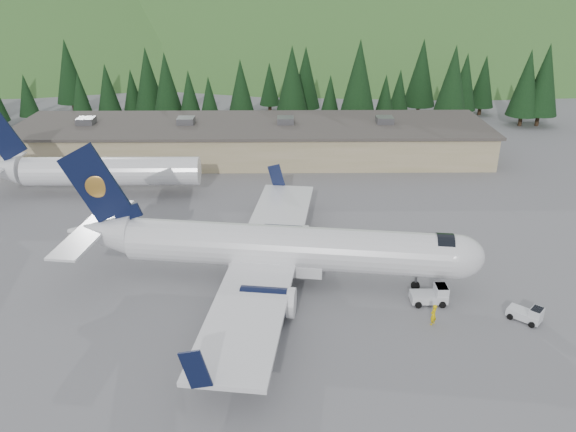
{
  "coord_description": "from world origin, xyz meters",
  "views": [
    {
      "loc": [
        -0.62,
        -45.15,
        26.7
      ],
      "look_at": [
        0.0,
        6.0,
        4.0
      ],
      "focal_mm": 35.0,
      "sensor_mm": 36.0,
      "label": 1
    }
  ],
  "objects_px": {
    "baggage_tug_b": "(528,314)",
    "terminal_building": "(253,140)",
    "airliner": "(277,248)",
    "second_airliner": "(89,170)",
    "ramp_worker": "(433,315)",
    "baggage_tug_a": "(432,295)"
  },
  "relations": [
    {
      "from": "airliner",
      "to": "baggage_tug_a",
      "type": "distance_m",
      "value": 14.27
    },
    {
      "from": "baggage_tug_b",
      "to": "ramp_worker",
      "type": "distance_m",
      "value": 7.93
    },
    {
      "from": "second_airliner",
      "to": "terminal_building",
      "type": "bearing_deg",
      "value": 38.78
    },
    {
      "from": "second_airliner",
      "to": "baggage_tug_b",
      "type": "bearing_deg",
      "value": -32.69
    },
    {
      "from": "baggage_tug_b",
      "to": "ramp_worker",
      "type": "xyz_separation_m",
      "value": [
        -7.92,
        -0.4,
        0.29
      ]
    },
    {
      "from": "airliner",
      "to": "second_airliner",
      "type": "relative_size",
      "value": 1.4
    },
    {
      "from": "second_airliner",
      "to": "ramp_worker",
      "type": "height_order",
      "value": "second_airliner"
    },
    {
      "from": "baggage_tug_a",
      "to": "baggage_tug_b",
      "type": "xyz_separation_m",
      "value": [
        7.21,
        -2.84,
        -0.11
      ]
    },
    {
      "from": "baggage_tug_a",
      "to": "ramp_worker",
      "type": "height_order",
      "value": "ramp_worker"
    },
    {
      "from": "terminal_building",
      "to": "ramp_worker",
      "type": "relative_size",
      "value": 38.5
    },
    {
      "from": "second_airliner",
      "to": "baggage_tug_b",
      "type": "height_order",
      "value": "second_airliner"
    },
    {
      "from": "baggage_tug_a",
      "to": "terminal_building",
      "type": "relative_size",
      "value": 0.04
    },
    {
      "from": "baggage_tug_a",
      "to": "ramp_worker",
      "type": "distance_m",
      "value": 3.33
    },
    {
      "from": "baggage_tug_b",
      "to": "terminal_building",
      "type": "bearing_deg",
      "value": 160.43
    },
    {
      "from": "baggage_tug_b",
      "to": "ramp_worker",
      "type": "relative_size",
      "value": 1.55
    },
    {
      "from": "baggage_tug_b",
      "to": "ramp_worker",
      "type": "bearing_deg",
      "value": -135.54
    },
    {
      "from": "baggage_tug_b",
      "to": "terminal_building",
      "type": "relative_size",
      "value": 0.04
    },
    {
      "from": "airliner",
      "to": "baggage_tug_a",
      "type": "xyz_separation_m",
      "value": [
        13.48,
        -3.87,
        -2.65
      ]
    },
    {
      "from": "airliner",
      "to": "second_airliner",
      "type": "height_order",
      "value": "airliner"
    },
    {
      "from": "second_airliner",
      "to": "ramp_worker",
      "type": "bearing_deg",
      "value": -38.37
    },
    {
      "from": "baggage_tug_b",
      "to": "terminal_building",
      "type": "distance_m",
      "value": 50.93
    },
    {
      "from": "airliner",
      "to": "ramp_worker",
      "type": "relative_size",
      "value": 20.81
    }
  ]
}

